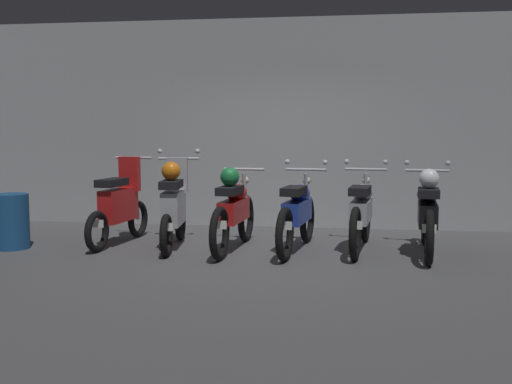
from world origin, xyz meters
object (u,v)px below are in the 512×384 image
trash_bin (11,221)px  motorbike_slot_0 (120,206)px  motorbike_slot_2 (234,210)px  motorbike_slot_4 (361,212)px  motorbike_slot_3 (297,213)px  motorbike_slot_5 (427,212)px  motorbike_slot_1 (174,205)px

trash_bin → motorbike_slot_0: bearing=22.5°
motorbike_slot_0 → motorbike_slot_2: 1.63m
motorbike_slot_4 → motorbike_slot_3: bearing=-168.6°
motorbike_slot_2 → motorbike_slot_4: motorbike_slot_4 is taller
motorbike_slot_3 → motorbike_slot_4: 0.83m
motorbike_slot_5 → motorbike_slot_3: bearing=-179.7°
motorbike_slot_0 → motorbike_slot_4: (3.24, 0.02, -0.03)m
motorbike_slot_2 → motorbike_slot_5: 2.43m
motorbike_slot_2 → trash_bin: size_ratio=2.71×
motorbike_slot_0 → motorbike_slot_1: motorbike_slot_1 is taller
motorbike_slot_1 → motorbike_slot_3: bearing=0.4°
motorbike_slot_0 → trash_bin: 1.40m
motorbike_slot_4 → trash_bin: size_ratio=2.71×
motorbike_slot_2 → motorbike_slot_4: 1.64m
motorbike_slot_0 → trash_bin: size_ratio=2.33×
motorbike_slot_4 → motorbike_slot_5: 0.82m
motorbike_slot_0 → motorbike_slot_2: bearing=-7.4°
motorbike_slot_3 → trash_bin: motorbike_slot_3 is taller
motorbike_slot_1 → trash_bin: (-2.08, -0.38, -0.21)m
motorbike_slot_2 → motorbike_slot_5: motorbike_slot_5 is taller
motorbike_slot_2 → motorbike_slot_1: bearing=176.0°
motorbike_slot_4 → trash_bin: (-4.52, -0.55, -0.13)m
motorbike_slot_1 → motorbike_slot_3: (1.63, 0.01, -0.08)m
motorbike_slot_2 → trash_bin: bearing=-173.7°
motorbike_slot_2 → motorbike_slot_3: motorbike_slot_3 is taller
motorbike_slot_5 → motorbike_slot_0: bearing=178.1°
motorbike_slot_2 → trash_bin: motorbike_slot_2 is taller
motorbike_slot_0 → motorbike_slot_1: (0.80, -0.15, 0.04)m
motorbike_slot_4 → motorbike_slot_5: same height
motorbike_slot_4 → motorbike_slot_5: bearing=-10.8°
motorbike_slot_1 → motorbike_slot_2: size_ratio=0.86×
trash_bin → motorbike_slot_3: bearing=6.0°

